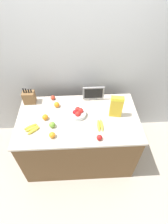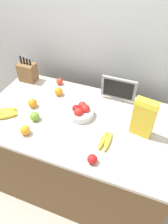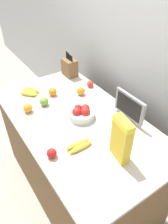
{
  "view_description": "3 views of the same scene",
  "coord_description": "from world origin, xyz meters",
  "px_view_note": "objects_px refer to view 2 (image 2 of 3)",
  "views": [
    {
      "loc": [
        -0.0,
        -1.56,
        2.67
      ],
      "look_at": [
        0.08,
        0.01,
        1.04
      ],
      "focal_mm": 28.0,
      "sensor_mm": 36.0,
      "label": 1
    },
    {
      "loc": [
        0.5,
        -1.18,
        2.19
      ],
      "look_at": [
        0.06,
        -0.02,
        1.05
      ],
      "focal_mm": 35.0,
      "sensor_mm": 36.0,
      "label": 2
    },
    {
      "loc": [
        1.19,
        -0.73,
        2.1
      ],
      "look_at": [
        0.1,
        0.0,
        1.07
      ],
      "focal_mm": 35.0,
      "sensor_mm": 36.0,
      "label": 3
    }
  ],
  "objects_px": {
    "apple_rightmost": "(60,81)",
    "banana_bunch_left": "(7,113)",
    "cereal_box": "(144,117)",
    "banana_bunch_right": "(105,140)",
    "orange_by_cereal": "(25,130)",
    "orange_mid_left": "(33,103)",
    "knife_block": "(28,72)",
    "fruit_bowl": "(80,111)",
    "apple_by_knife_block": "(35,116)",
    "orange_near_bowl": "(59,92)",
    "small_monitor": "(118,89)",
    "apple_rear": "(92,159)"
  },
  "relations": [
    {
      "from": "cereal_box",
      "to": "orange_near_bowl",
      "type": "bearing_deg",
      "value": 174.75
    },
    {
      "from": "apple_rightmost",
      "to": "banana_bunch_left",
      "type": "bearing_deg",
      "value": -111.67
    },
    {
      "from": "banana_bunch_right",
      "to": "orange_near_bowl",
      "type": "relative_size",
      "value": 2.53
    },
    {
      "from": "banana_bunch_right",
      "to": "orange_by_cereal",
      "type": "xyz_separation_m",
      "value": [
        -0.59,
        -0.14,
        0.02
      ]
    },
    {
      "from": "fruit_bowl",
      "to": "banana_bunch_left",
      "type": "bearing_deg",
      "value": -159.92
    },
    {
      "from": "knife_block",
      "to": "orange_mid_left",
      "type": "relative_size",
      "value": 3.81
    },
    {
      "from": "small_monitor",
      "to": "orange_near_bowl",
      "type": "height_order",
      "value": "small_monitor"
    },
    {
      "from": "orange_near_bowl",
      "to": "orange_mid_left",
      "type": "xyz_separation_m",
      "value": [
        -0.14,
        -0.23,
        0.0
      ]
    },
    {
      "from": "banana_bunch_right",
      "to": "orange_near_bowl",
      "type": "xyz_separation_m",
      "value": [
        -0.57,
        0.39,
        0.02
      ]
    },
    {
      "from": "cereal_box",
      "to": "apple_rear",
      "type": "distance_m",
      "value": 0.48
    },
    {
      "from": "banana_bunch_left",
      "to": "apple_rightmost",
      "type": "bearing_deg",
      "value": 68.33
    },
    {
      "from": "fruit_bowl",
      "to": "orange_near_bowl",
      "type": "height_order",
      "value": "fruit_bowl"
    },
    {
      "from": "fruit_bowl",
      "to": "orange_by_cereal",
      "type": "height_order",
      "value": "fruit_bowl"
    },
    {
      "from": "cereal_box",
      "to": "orange_by_cereal",
      "type": "bearing_deg",
      "value": -149.14
    },
    {
      "from": "cereal_box",
      "to": "orange_by_cereal",
      "type": "relative_size",
      "value": 4.16
    },
    {
      "from": "apple_rear",
      "to": "orange_near_bowl",
      "type": "distance_m",
      "value": 0.8
    },
    {
      "from": "cereal_box",
      "to": "orange_mid_left",
      "type": "distance_m",
      "value": 0.94
    },
    {
      "from": "banana_bunch_left",
      "to": "apple_rightmost",
      "type": "distance_m",
      "value": 0.6
    },
    {
      "from": "banana_bunch_left",
      "to": "apple_rightmost",
      "type": "relative_size",
      "value": 3.18
    },
    {
      "from": "cereal_box",
      "to": "banana_bunch_right",
      "type": "xyz_separation_m",
      "value": [
        -0.22,
        -0.18,
        -0.16
      ]
    },
    {
      "from": "banana_bunch_left",
      "to": "banana_bunch_right",
      "type": "bearing_deg",
      "value": 0.68
    },
    {
      "from": "apple_rear",
      "to": "orange_by_cereal",
      "type": "relative_size",
      "value": 0.9
    },
    {
      "from": "knife_block",
      "to": "orange_by_cereal",
      "type": "distance_m",
      "value": 0.74
    },
    {
      "from": "cereal_box",
      "to": "orange_near_bowl",
      "type": "distance_m",
      "value": 0.83
    },
    {
      "from": "knife_block",
      "to": "orange_mid_left",
      "type": "bearing_deg",
      "value": -53.34
    },
    {
      "from": "apple_by_knife_block",
      "to": "small_monitor",
      "type": "bearing_deg",
      "value": 40.8
    },
    {
      "from": "small_monitor",
      "to": "banana_bunch_left",
      "type": "distance_m",
      "value": 0.97
    },
    {
      "from": "apple_rightmost",
      "to": "orange_by_cereal",
      "type": "xyz_separation_m",
      "value": [
        0.04,
        -0.68,
        0.01
      ]
    },
    {
      "from": "orange_mid_left",
      "to": "fruit_bowl",
      "type": "bearing_deg",
      "value": 5.34
    },
    {
      "from": "knife_block",
      "to": "cereal_box",
      "type": "bearing_deg",
      "value": -15.21
    },
    {
      "from": "apple_rightmost",
      "to": "cereal_box",
      "type": "bearing_deg",
      "value": -23.12
    },
    {
      "from": "orange_mid_left",
      "to": "banana_bunch_right",
      "type": "bearing_deg",
      "value": -12.83
    },
    {
      "from": "orange_by_cereal",
      "to": "orange_mid_left",
      "type": "distance_m",
      "value": 0.32
    },
    {
      "from": "orange_by_cereal",
      "to": "knife_block",
      "type": "bearing_deg",
      "value": 119.76
    },
    {
      "from": "apple_by_knife_block",
      "to": "orange_mid_left",
      "type": "bearing_deg",
      "value": 125.82
    },
    {
      "from": "knife_block",
      "to": "apple_rightmost",
      "type": "height_order",
      "value": "knife_block"
    },
    {
      "from": "orange_mid_left",
      "to": "small_monitor",
      "type": "bearing_deg",
      "value": 27.37
    },
    {
      "from": "apple_by_knife_block",
      "to": "orange_near_bowl",
      "type": "distance_m",
      "value": 0.37
    },
    {
      "from": "knife_block",
      "to": "small_monitor",
      "type": "relative_size",
      "value": 0.97
    },
    {
      "from": "cereal_box",
      "to": "orange_near_bowl",
      "type": "xyz_separation_m",
      "value": [
        -0.79,
        0.21,
        -0.14
      ]
    },
    {
      "from": "knife_block",
      "to": "apple_rightmost",
      "type": "bearing_deg",
      "value": 8.0
    },
    {
      "from": "cereal_box",
      "to": "apple_rightmost",
      "type": "relative_size",
      "value": 4.89
    },
    {
      "from": "apple_by_knife_block",
      "to": "orange_by_cereal",
      "type": "relative_size",
      "value": 1.01
    },
    {
      "from": "apple_rightmost",
      "to": "orange_near_bowl",
      "type": "height_order",
      "value": "orange_near_bowl"
    },
    {
      "from": "cereal_box",
      "to": "apple_rightmost",
      "type": "bearing_deg",
      "value": 166.42
    },
    {
      "from": "fruit_bowl",
      "to": "banana_bunch_left",
      "type": "height_order",
      "value": "fruit_bowl"
    },
    {
      "from": "small_monitor",
      "to": "cereal_box",
      "type": "bearing_deg",
      "value": -50.83
    },
    {
      "from": "orange_by_cereal",
      "to": "orange_mid_left",
      "type": "xyz_separation_m",
      "value": [
        -0.11,
        0.3,
        0.0
      ]
    },
    {
      "from": "apple_rightmost",
      "to": "orange_mid_left",
      "type": "height_order",
      "value": "orange_mid_left"
    },
    {
      "from": "cereal_box",
      "to": "apple_by_knife_block",
      "type": "distance_m",
      "value": 0.85
    }
  ]
}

